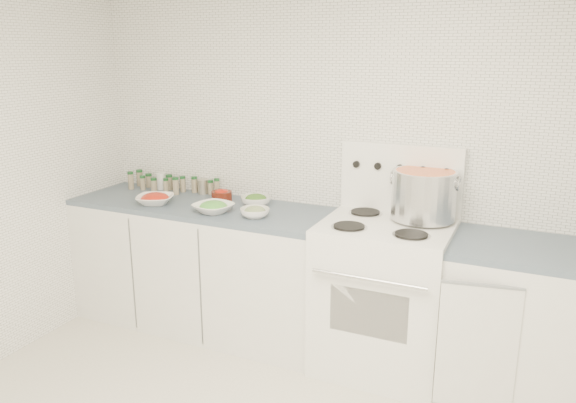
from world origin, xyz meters
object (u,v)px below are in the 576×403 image
object	(u,v)px
stove	(384,291)
stock_pot	(424,193)
bowl_tomato	(155,199)
bowl_snowpea	(213,207)

from	to	relation	value
stove	stock_pot	size ratio (longest dim) A/B	3.38
stock_pot	bowl_tomato	size ratio (longest dim) A/B	1.24
bowl_tomato	bowl_snowpea	world-z (taller)	same
stove	bowl_snowpea	distance (m)	1.21
stove	bowl_snowpea	world-z (taller)	stove
stock_pot	bowl_snowpea	distance (m)	1.33
bowl_snowpea	bowl_tomato	bearing A→B (deg)	178.51
stock_pot	bowl_tomato	distance (m)	1.79
bowl_tomato	bowl_snowpea	distance (m)	0.47
bowl_tomato	bowl_snowpea	size ratio (longest dim) A/B	1.11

